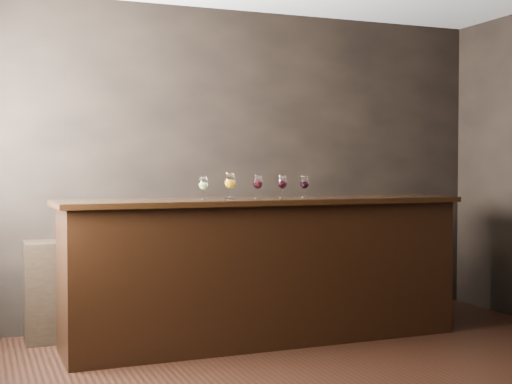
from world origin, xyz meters
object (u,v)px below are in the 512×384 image
object	(u,v)px
glass_red_b	(282,182)
glass_amber	(230,181)
glass_white	(203,184)
glass_red_a	(258,182)
glass_red_c	(304,183)
back_bar_shelf	(161,284)
bar_counter	(264,272)

from	to	relation	value
glass_red_b	glass_amber	bearing A→B (deg)	-175.11
glass_white	glass_red_b	distance (m)	0.65
glass_red_a	glass_red_c	xyz separation A→B (m)	(0.43, 0.05, -0.01)
glass_red_b	back_bar_shelf	bearing A→B (deg)	143.33
back_bar_shelf	glass_red_c	bearing A→B (deg)	-29.94
glass_white	glass_amber	world-z (taller)	glass_amber
glass_white	back_bar_shelf	bearing A→B (deg)	107.12
bar_counter	glass_red_a	bearing A→B (deg)	-158.75
glass_white	glass_red_a	distance (m)	0.43
glass_red_c	glass_white	bearing A→B (deg)	179.96
back_bar_shelf	bar_counter	bearing A→B (deg)	-43.01
glass_red_a	glass_red_b	size ratio (longest dim) A/B	1.02
glass_white	glass_red_c	bearing A→B (deg)	-0.04
bar_counter	glass_white	size ratio (longest dim) A/B	17.87
glass_red_a	glass_red_b	bearing A→B (deg)	8.16
back_bar_shelf	glass_white	bearing A→B (deg)	-72.88
bar_counter	glass_white	world-z (taller)	glass_white
back_bar_shelf	glass_red_c	size ratio (longest dim) A/B	12.41
glass_red_c	glass_red_b	bearing A→B (deg)	-173.93
glass_red_c	back_bar_shelf	bearing A→B (deg)	150.06
back_bar_shelf	glass_white	xyz separation A→B (m)	(0.19, -0.60, 0.86)
glass_white	bar_counter	bearing A→B (deg)	-3.46
glass_red_b	bar_counter	bearing A→B (deg)	-177.49
glass_red_a	glass_red_c	bearing A→B (deg)	7.16
glass_white	glass_amber	bearing A→B (deg)	-17.55
bar_counter	glass_red_b	size ratio (longest dim) A/B	16.98
back_bar_shelf	glass_white	distance (m)	1.07
bar_counter	back_bar_shelf	bearing A→B (deg)	136.32
back_bar_shelf	glass_amber	bearing A→B (deg)	-60.16
glass_amber	back_bar_shelf	bearing A→B (deg)	119.84
glass_red_a	back_bar_shelf	bearing A→B (deg)	133.11
glass_white	glass_red_a	xyz separation A→B (m)	(0.43, -0.05, 0.01)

